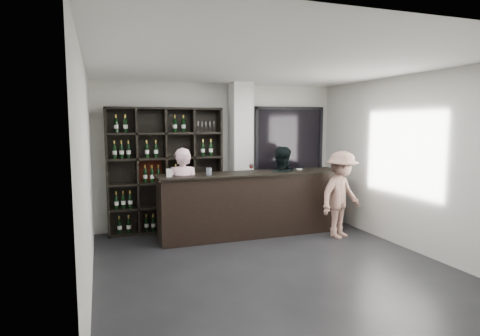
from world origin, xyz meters
name	(u,v)px	position (x,y,z in m)	size (l,w,h in m)	color
floor	(274,268)	(0.00, 0.00, -0.01)	(5.00, 5.50, 0.01)	black
wine_shelf	(166,170)	(-1.15, 2.57, 1.20)	(2.20, 0.35, 2.40)	black
structural_column	(241,155)	(0.35, 2.47, 1.45)	(0.40, 0.40, 2.90)	silver
glass_panel	(289,155)	(1.55, 2.69, 1.40)	(1.60, 0.08, 2.10)	black
tasting_counter	(253,204)	(0.35, 1.75, 0.60)	(3.60, 0.74, 1.19)	black
taster_pink	(183,194)	(-0.97, 1.85, 0.84)	(0.61, 0.40, 1.67)	#F2BCC7
taster_black	(280,189)	(0.95, 1.85, 0.83)	(0.80, 0.63, 1.66)	black
customer	(341,195)	(1.80, 1.05, 0.80)	(1.03, 0.59, 1.60)	#92695B
wine_glass	(251,168)	(0.30, 1.74, 1.28)	(0.08, 0.08, 0.19)	white
spit_cup	(209,171)	(-0.53, 1.66, 1.25)	(0.10, 0.10, 0.13)	#A0AEC6
napkin_stack	(299,169)	(1.36, 1.88, 1.20)	(0.10, 0.10, 0.02)	white
card_stand	(169,173)	(-1.24, 1.65, 1.26)	(0.09, 0.05, 0.14)	white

